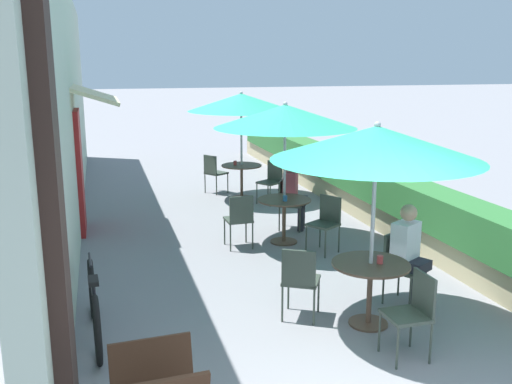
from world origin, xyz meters
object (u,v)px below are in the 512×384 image
object	(u,v)px
cafe_chair_mid_right	(287,200)
cafe_chair_mid_back	(240,217)
patio_table_far	(242,173)
cafe_chair_far_right	(272,179)
cafe_chair_far_left	(214,171)
coffee_cup_far	(235,163)
cafe_chair_mid_left	(326,219)
patio_umbrella_near	(377,143)
coffee_cup_near	(380,259)
cafe_chair_near_left	(300,277)
coffee_cup_mid	(285,198)
patio_table_near	(370,278)
seated_patron_mid_right	(294,191)
patio_umbrella_far	(241,102)
bicycle_leaning	(94,307)
cafe_chair_near_back	(400,262)
cafe_chair_near_right	(413,309)
seated_patron_near_back	(409,251)
patio_table_mid	(284,210)
patio_umbrella_mid	(285,116)

from	to	relation	value
cafe_chair_mid_right	cafe_chair_mid_back	world-z (taller)	same
patio_table_far	cafe_chair_far_right	world-z (taller)	cafe_chair_far_right
cafe_chair_mid_right	cafe_chair_far_left	distance (m)	3.14
coffee_cup_far	cafe_chair_mid_left	bearing A→B (deg)	-82.31
patio_umbrella_near	cafe_chair_mid_left	distance (m)	2.95
coffee_cup_near	cafe_chair_mid_back	size ratio (longest dim) A/B	0.10
cafe_chair_near_left	cafe_chair_far_left	distance (m)	6.56
cafe_chair_near_left	coffee_cup_mid	distance (m)	2.75
patio_table_near	seated_patron_mid_right	bearing A→B (deg)	83.82
patio_umbrella_far	bicycle_leaning	bearing A→B (deg)	-117.82
cafe_chair_near_back	cafe_chair_far_right	xyz separation A→B (m)	(-0.03, 5.21, 0.00)
cafe_chair_mid_right	patio_umbrella_far	bearing A→B (deg)	-147.65
cafe_chair_near_back	patio_umbrella_far	world-z (taller)	patio_umbrella_far
cafe_chair_near_left	cafe_chair_mid_left	size ratio (longest dim) A/B	1.00
patio_table_far	cafe_chair_near_right	bearing A→B (deg)	-90.20
seated_patron_near_back	cafe_chair_mid_right	world-z (taller)	seated_patron_near_back
patio_table_near	patio_table_mid	xyz separation A→B (m)	(0.02, 3.08, 0.00)
cafe_chair_mid_left	cafe_chair_far_left	world-z (taller)	same
bicycle_leaning	coffee_cup_near	bearing A→B (deg)	-12.22
seated_patron_mid_right	patio_table_far	distance (m)	2.54
patio_table_mid	cafe_chair_mid_right	world-z (taller)	cafe_chair_mid_right
patio_umbrella_mid	coffee_cup_far	distance (m)	3.47
coffee_cup_mid	cafe_chair_mid_back	bearing A→B (deg)	178.55
patio_umbrella_mid	coffee_cup_near	bearing A→B (deg)	-88.63
seated_patron_near_back	cafe_chair_mid_right	xyz separation A→B (m)	(-0.38, 3.44, -0.17)
cafe_chair_mid_right	cafe_chair_near_right	bearing A→B (deg)	24.91
cafe_chair_mid_left	cafe_chair_far_left	bearing A→B (deg)	-21.06
bicycle_leaning	patio_table_mid	bearing A→B (deg)	38.52
patio_umbrella_far	cafe_chair_far_left	distance (m)	1.72
cafe_chair_mid_right	seated_patron_mid_right	world-z (taller)	seated_patron_mid_right
coffee_cup_mid	coffee_cup_far	xyz separation A→B (m)	(-0.01, 3.35, 0.00)
patio_umbrella_near	seated_patron_mid_right	world-z (taller)	patio_umbrella_near
cafe_chair_mid_right	patio_table_mid	bearing A→B (deg)	5.66
seated_patron_near_back	patio_umbrella_mid	distance (m)	3.12
seated_patron_near_back	seated_patron_mid_right	xyz separation A→B (m)	(-0.28, 3.39, 0.00)
cafe_chair_near_back	cafe_chair_mid_back	size ratio (longest dim) A/B	1.00
cafe_chair_mid_left	cafe_chair_far_left	distance (m)	4.48
seated_patron_near_back	patio_umbrella_mid	size ratio (longest dim) A/B	0.55
patio_table_near	patio_umbrella_mid	size ratio (longest dim) A/B	0.38
patio_umbrella_far	coffee_cup_far	bearing A→B (deg)	164.39
patio_table_near	cafe_chair_near_left	bearing A→B (deg)	156.10
cafe_chair_mid_right	cafe_chair_far_right	xyz separation A→B (m)	(0.29, 1.86, 0.00)
patio_table_near	cafe_chair_mid_right	distance (m)	3.81
cafe_chair_mid_back	cafe_chair_near_left	bearing A→B (deg)	-91.36
seated_patron_near_back	cafe_chair_far_left	world-z (taller)	seated_patron_near_back
patio_umbrella_far	patio_umbrella_mid	bearing A→B (deg)	-91.64
patio_umbrella_near	coffee_cup_far	bearing A→B (deg)	90.23
cafe_chair_far_left	cafe_chair_far_right	size ratio (longest dim) A/B	1.00
cafe_chair_near_back	seated_patron_near_back	world-z (taller)	seated_patron_near_back
cafe_chair_near_right	coffee_cup_far	size ratio (longest dim) A/B	9.67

